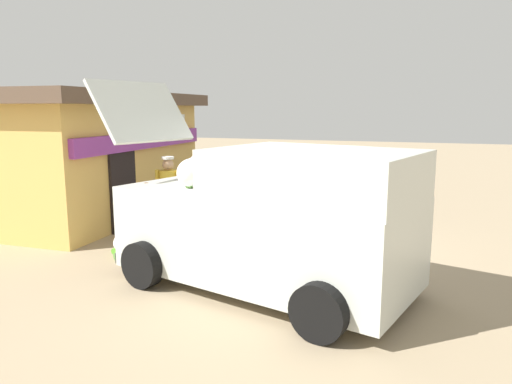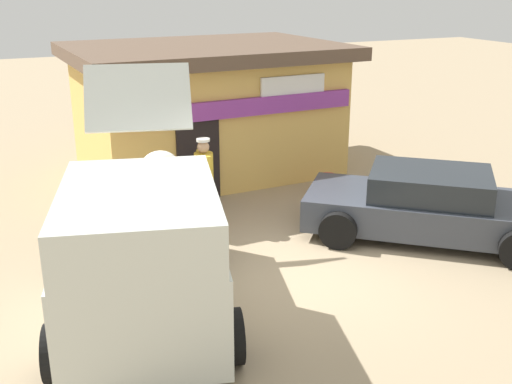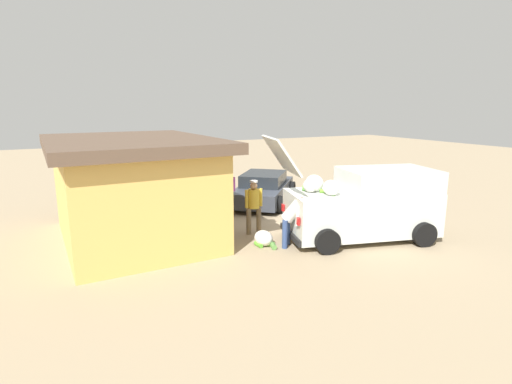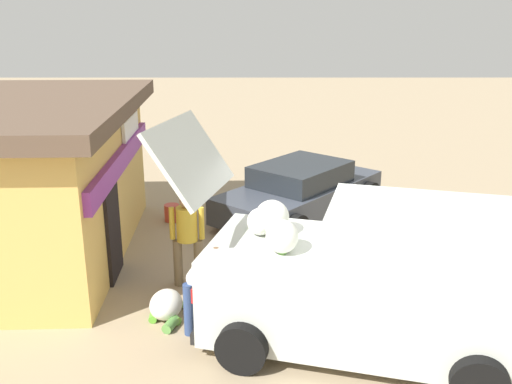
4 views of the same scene
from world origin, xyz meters
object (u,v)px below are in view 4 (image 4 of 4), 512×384
object	(u,v)px
delivery_van	(374,278)
vendor_standing	(187,233)
paint_bucket	(172,213)
storefront_bar	(15,179)
customer_bending	(204,280)
parked_sedan	(300,191)
unloaded_banana_pile	(166,306)

from	to	relation	value
delivery_van	vendor_standing	world-z (taller)	delivery_van
paint_bucket	delivery_van	bearing A→B (deg)	-144.98
storefront_bar	delivery_van	distance (m)	6.68
delivery_van	vendor_standing	distance (m)	3.24
storefront_bar	customer_bending	distance (m)	4.61
storefront_bar	paint_bucket	distance (m)	3.36
delivery_van	parked_sedan	size ratio (longest dim) A/B	1.19
vendor_standing	paint_bucket	distance (m)	3.20
delivery_van	paint_bucket	bearing A→B (deg)	35.02
storefront_bar	delivery_van	xyz separation A→B (m)	(-3.05, -5.92, -0.48)
storefront_bar	unloaded_banana_pile	size ratio (longest dim) A/B	7.25
storefront_bar	parked_sedan	world-z (taller)	storefront_bar
customer_bending	paint_bucket	world-z (taller)	customer_bending
delivery_van	parked_sedan	world-z (taller)	delivery_van
customer_bending	unloaded_banana_pile	xyz separation A→B (m)	(0.44, 0.62, -0.65)
parked_sedan	paint_bucket	size ratio (longest dim) A/B	11.63
parked_sedan	paint_bucket	distance (m)	2.86
vendor_standing	parked_sedan	bearing A→B (deg)	-32.12
vendor_standing	customer_bending	bearing A→B (deg)	-164.97
parked_sedan	storefront_bar	bearing A→B (deg)	111.66
customer_bending	unloaded_banana_pile	bearing A→B (deg)	54.52
vendor_standing	paint_bucket	xyz separation A→B (m)	(3.03, 0.71, -0.75)
storefront_bar	customer_bending	size ratio (longest dim) A/B	4.34
customer_bending	unloaded_banana_pile	size ratio (longest dim) A/B	1.67
delivery_van	vendor_standing	bearing A→B (deg)	55.97
parked_sedan	unloaded_banana_pile	xyz separation A→B (m)	(-4.43, 2.33, -0.39)
delivery_van	storefront_bar	bearing A→B (deg)	62.74
storefront_bar	vendor_standing	distance (m)	3.51
storefront_bar	unloaded_banana_pile	bearing A→B (deg)	-127.30
vendor_standing	delivery_van	bearing A→B (deg)	-124.03
storefront_bar	paint_bucket	size ratio (longest dim) A/B	16.48
vendor_standing	unloaded_banana_pile	bearing A→B (deg)	168.54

